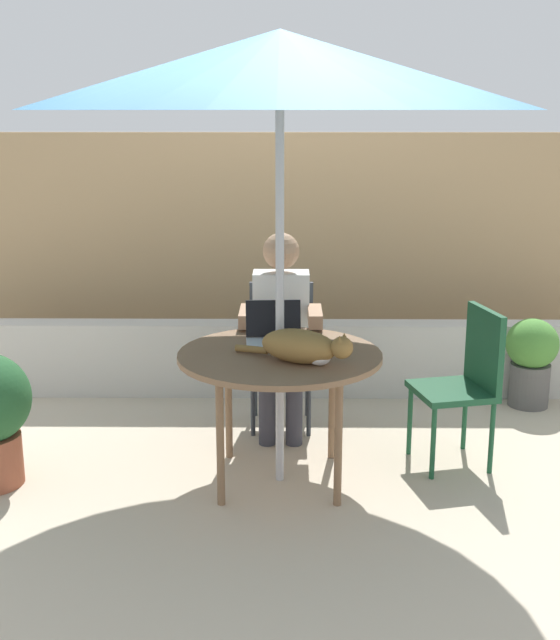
% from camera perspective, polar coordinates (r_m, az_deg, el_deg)
% --- Properties ---
extents(ground_plane, '(14.00, 14.00, 0.00)m').
position_cam_1_polar(ground_plane, '(4.51, -0.01, -11.01)').
color(ground_plane, beige).
extents(fence_back, '(5.56, 0.08, 1.78)m').
position_cam_1_polar(fence_back, '(6.25, 0.18, 4.77)').
color(fence_back, tan).
rests_on(fence_back, ground).
extents(planter_wall_low, '(5.00, 0.20, 0.52)m').
position_cam_1_polar(planter_wall_low, '(5.70, 0.12, -2.69)').
color(planter_wall_low, beige).
rests_on(planter_wall_low, ground).
extents(patio_table, '(1.06, 1.06, 0.71)m').
position_cam_1_polar(patio_table, '(4.27, -0.01, -3.01)').
color(patio_table, brown).
rests_on(patio_table, ground).
extents(patio_umbrella, '(2.48, 2.48, 2.31)m').
position_cam_1_polar(patio_umbrella, '(4.08, -0.01, 16.99)').
color(patio_umbrella, '#B7B7BC').
rests_on(patio_umbrella, ground).
extents(chair_occupied, '(0.40, 0.40, 0.89)m').
position_cam_1_polar(chair_occupied, '(5.14, 0.08, -1.58)').
color(chair_occupied, '#33383F').
rests_on(chair_occupied, ground).
extents(chair_empty, '(0.48, 0.48, 0.89)m').
position_cam_1_polar(chair_empty, '(4.64, 12.87, -3.71)').
color(chair_empty, '#194C2D').
rests_on(chair_empty, ground).
extents(person_seated, '(0.48, 0.48, 1.23)m').
position_cam_1_polar(person_seated, '(4.94, 0.07, -0.18)').
color(person_seated, white).
rests_on(person_seated, ground).
extents(laptop, '(0.32, 0.27, 0.21)m').
position_cam_1_polar(laptop, '(4.44, -0.44, -0.71)').
color(laptop, silver).
rests_on(laptop, patio_table).
extents(cat, '(0.59, 0.37, 0.17)m').
position_cam_1_polar(cat, '(4.06, 1.66, -1.89)').
color(cat, olive).
rests_on(cat, patio_table).
extents(potted_plant_by_chair, '(0.35, 0.35, 0.60)m').
position_cam_1_polar(potted_plant_by_chair, '(5.71, 17.07, -2.52)').
color(potted_plant_by_chair, '#595654').
rests_on(potted_plant_by_chair, ground).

